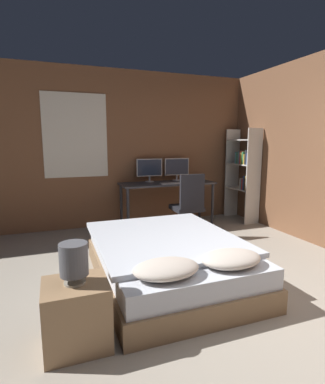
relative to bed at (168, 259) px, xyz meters
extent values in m
plane|color=#9E9384|center=(0.61, -1.29, -0.23)|extent=(20.00, 20.00, 0.00)
cube|color=brown|center=(0.61, 2.41, 1.12)|extent=(12.00, 0.06, 2.70)
cube|color=silver|center=(-0.72, 2.37, 1.34)|extent=(1.03, 0.01, 1.37)
cube|color=black|center=(-0.72, 2.38, 1.34)|extent=(0.95, 0.01, 1.29)
cube|color=#846647|center=(0.00, 0.02, -0.12)|extent=(1.43, 1.99, 0.22)
cube|color=silver|center=(0.00, 0.02, 0.08)|extent=(1.37, 1.93, 0.19)
cube|color=silver|center=(0.00, 0.14, 0.20)|extent=(1.47, 1.67, 0.05)
ellipsoid|color=beige|center=(-0.30, -0.73, 0.24)|extent=(0.55, 0.38, 0.13)
ellipsoid|color=beige|center=(0.30, -0.73, 0.24)|extent=(0.55, 0.38, 0.13)
cube|color=#997551|center=(-1.01, -0.75, 0.01)|extent=(0.46, 0.41, 0.48)
cylinder|color=gray|center=(-1.01, -0.75, 0.26)|extent=(0.15, 0.15, 0.02)
cylinder|color=gray|center=(-1.01, -0.75, 0.29)|extent=(0.02, 0.02, 0.05)
cylinder|color=#4C4C51|center=(-1.01, -0.75, 0.43)|extent=(0.20, 0.20, 0.23)
cube|color=#38383D|center=(0.78, 2.04, 0.52)|extent=(1.66, 0.60, 0.03)
cylinder|color=#2D2D33|center=(0.01, 1.79, 0.14)|extent=(0.05, 0.05, 0.74)
cylinder|color=#2D2D33|center=(1.56, 1.79, 0.14)|extent=(0.05, 0.05, 0.74)
cylinder|color=#2D2D33|center=(0.01, 2.29, 0.14)|extent=(0.05, 0.05, 0.74)
cylinder|color=#2D2D33|center=(1.56, 2.29, 0.14)|extent=(0.05, 0.05, 0.74)
cylinder|color=#B7B7BC|center=(0.52, 2.24, 0.54)|extent=(0.16, 0.16, 0.01)
cylinder|color=#B7B7BC|center=(0.52, 2.24, 0.59)|extent=(0.03, 0.03, 0.09)
cube|color=#B7B7BC|center=(0.52, 2.24, 0.79)|extent=(0.47, 0.03, 0.31)
cube|color=#232D42|center=(0.52, 2.23, 0.79)|extent=(0.44, 0.00, 0.28)
cylinder|color=#B7B7BC|center=(1.05, 2.24, 0.54)|extent=(0.16, 0.16, 0.01)
cylinder|color=#B7B7BC|center=(1.05, 2.24, 0.59)|extent=(0.03, 0.03, 0.09)
cube|color=#B7B7BC|center=(1.05, 2.24, 0.79)|extent=(0.47, 0.03, 0.31)
cube|color=#232D42|center=(1.05, 2.23, 0.79)|extent=(0.44, 0.00, 0.28)
cube|color=#B7B7BC|center=(0.78, 1.85, 0.55)|extent=(0.39, 0.13, 0.02)
ellipsoid|color=#B7B7BC|center=(1.07, 1.85, 0.55)|extent=(0.07, 0.05, 0.04)
cylinder|color=black|center=(0.87, 1.42, -0.21)|extent=(0.52, 0.52, 0.04)
cylinder|color=gray|center=(0.87, 1.42, -0.01)|extent=(0.05, 0.05, 0.36)
cube|color=black|center=(0.87, 1.42, 0.20)|extent=(0.44, 0.44, 0.07)
cube|color=black|center=(0.87, 1.22, 0.50)|extent=(0.40, 0.05, 0.52)
cube|color=beige|center=(2.25, 1.57, 0.63)|extent=(0.30, 0.02, 1.72)
cube|color=beige|center=(2.25, 2.25, 0.63)|extent=(0.30, 0.02, 1.72)
cube|color=beige|center=(2.25, 1.91, 0.37)|extent=(0.30, 0.66, 0.02)
cube|color=beige|center=(2.25, 1.91, 0.83)|extent=(0.30, 0.66, 0.02)
cube|color=beige|center=(2.25, 1.91, 1.28)|extent=(0.30, 0.66, 0.02)
cube|color=#BCB29E|center=(2.25, 1.60, 0.49)|extent=(0.25, 0.02, 0.22)
cube|color=gold|center=(2.25, 1.63, 0.51)|extent=(0.25, 0.02, 0.26)
cube|color=#28282D|center=(2.25, 1.67, 0.50)|extent=(0.25, 0.04, 0.23)
cube|color=#2D4784|center=(2.25, 1.70, 0.51)|extent=(0.25, 0.02, 0.26)
cube|color=#B2332D|center=(2.25, 1.74, 0.48)|extent=(0.25, 0.04, 0.19)
cube|color=teal|center=(2.25, 1.78, 0.47)|extent=(0.25, 0.02, 0.18)
cube|color=#BCB29E|center=(2.25, 1.81, 0.48)|extent=(0.25, 0.02, 0.20)
cube|color=#2D4784|center=(2.25, 1.61, 0.95)|extent=(0.25, 0.04, 0.21)
cube|color=#28282D|center=(2.25, 1.67, 0.97)|extent=(0.25, 0.04, 0.26)
cube|color=gold|center=(2.25, 1.71, 0.93)|extent=(0.25, 0.03, 0.18)
cube|color=#337042|center=(2.25, 1.75, 0.96)|extent=(0.25, 0.04, 0.23)
cube|color=gold|center=(2.25, 1.80, 0.95)|extent=(0.25, 0.02, 0.20)
cube|color=#B2332D|center=(2.25, 1.83, 0.96)|extent=(0.25, 0.03, 0.23)
cube|color=teal|center=(2.25, 1.88, 0.96)|extent=(0.25, 0.04, 0.23)
cube|color=#337042|center=(2.25, 1.93, 0.95)|extent=(0.25, 0.04, 0.21)
cube|color=teal|center=(2.25, 1.98, 0.95)|extent=(0.25, 0.04, 0.21)
camera|label=1|loc=(-1.11, -2.83, 1.24)|focal=28.00mm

